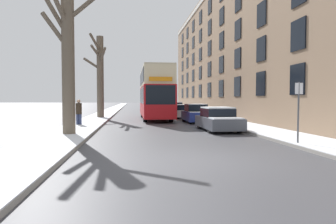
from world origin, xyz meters
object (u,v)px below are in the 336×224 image
(bare_tree_left_1, at_px, (100,75))
(parked_car_0, at_px, (218,120))
(pedestrian_left_sidewalk, at_px, (79,112))
(parked_car_3, at_px, (175,109))
(parked_car_4, at_px, (170,108))
(bare_tree_left_0, at_px, (67,56))
(parked_car_1, at_px, (196,114))
(parked_car_2, at_px, (183,112))
(double_decker_bus, at_px, (155,91))
(street_sign_post, at_px, (298,110))

(bare_tree_left_1, height_order, parked_car_0, bare_tree_left_1)
(bare_tree_left_1, xyz_separation_m, pedestrian_left_sidewalk, (-0.57, -8.26, -3.15))
(parked_car_3, bearing_deg, parked_car_4, 90.00)
(parked_car_4, bearing_deg, pedestrian_left_sidewalk, -113.79)
(bare_tree_left_0, relative_size, parked_car_1, 1.97)
(bare_tree_left_0, height_order, parked_car_1, bare_tree_left_0)
(parked_car_2, bearing_deg, parked_car_0, -90.00)
(parked_car_0, height_order, pedestrian_left_sidewalk, pedestrian_left_sidewalk)
(bare_tree_left_0, relative_size, parked_car_2, 1.95)
(parked_car_1, bearing_deg, parked_car_4, 90.00)
(double_decker_bus, distance_m, parked_car_0, 11.08)
(parked_car_0, bearing_deg, parked_car_3, 90.00)
(parked_car_3, xyz_separation_m, street_sign_post, (1.39, -24.26, 0.75))
(street_sign_post, bearing_deg, parked_car_3, 93.29)
(double_decker_bus, distance_m, street_sign_post, 17.41)
(parked_car_4, bearing_deg, double_decker_bus, -103.09)
(parked_car_0, height_order, parked_car_1, parked_car_1)
(parked_car_0, bearing_deg, double_decker_bus, 105.79)
(bare_tree_left_0, distance_m, bare_tree_left_1, 13.71)
(double_decker_bus, bearing_deg, parked_car_4, 76.91)
(bare_tree_left_1, bearing_deg, parked_car_2, 2.80)
(bare_tree_left_1, relative_size, street_sign_post, 3.08)
(parked_car_1, xyz_separation_m, pedestrian_left_sidewalk, (-8.71, -2.73, 0.33))
(bare_tree_left_1, distance_m, pedestrian_left_sidewalk, 8.86)
(pedestrian_left_sidewalk, bearing_deg, parked_car_1, -160.84)
(bare_tree_left_1, height_order, parked_car_4, bare_tree_left_1)
(parked_car_0, xyz_separation_m, pedestrian_left_sidewalk, (-8.71, 3.50, 0.37))
(parked_car_0, height_order, parked_car_2, parked_car_0)
(parked_car_1, bearing_deg, bare_tree_left_1, 145.77)
(bare_tree_left_1, bearing_deg, double_decker_bus, -13.76)
(parked_car_3, bearing_deg, street_sign_post, -86.71)
(parked_car_2, relative_size, parked_car_3, 0.93)
(double_decker_bus, distance_m, parked_car_4, 13.25)
(double_decker_bus, xyz_separation_m, pedestrian_left_sidewalk, (-5.74, -7.00, -1.60))
(bare_tree_left_0, distance_m, street_sign_post, 10.92)
(pedestrian_left_sidewalk, bearing_deg, bare_tree_left_0, 96.26)
(bare_tree_left_1, bearing_deg, street_sign_post, -62.19)
(bare_tree_left_0, height_order, parked_car_4, bare_tree_left_0)
(double_decker_bus, distance_m, pedestrian_left_sidewalk, 9.19)
(bare_tree_left_0, bearing_deg, parked_car_1, 44.61)
(parked_car_4, height_order, street_sign_post, street_sign_post)
(parked_car_2, relative_size, parked_car_4, 0.95)
(parked_car_1, height_order, parked_car_4, parked_car_1)
(double_decker_bus, xyz_separation_m, parked_car_2, (2.97, 1.66, -1.99))
(double_decker_bus, height_order, parked_car_2, double_decker_bus)
(bare_tree_left_1, distance_m, street_sign_post, 20.62)
(bare_tree_left_0, bearing_deg, parked_car_3, 67.39)
(street_sign_post, bearing_deg, double_decker_bus, 104.54)
(parked_car_3, distance_m, pedestrian_left_sidewalk, 16.87)
(bare_tree_left_0, relative_size, parked_car_0, 1.78)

